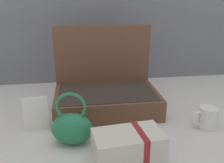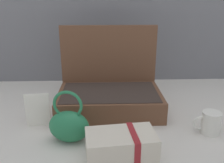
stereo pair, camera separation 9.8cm
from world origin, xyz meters
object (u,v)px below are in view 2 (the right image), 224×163
Objects in this scene: teal_pouch_handbag at (69,125)px; info_card_left at (38,110)px; cream_toiletry_bag at (122,147)px; open_suitcase at (109,92)px; coffee_mug at (210,123)px.

teal_pouch_handbag reaches higher than info_card_left.
open_suitcase is at bearing 94.44° from cream_toiletry_bag.
cream_toiletry_bag is at bearing -157.01° from coffee_mug.
coffee_mug is 0.77× the size of info_card_left.
teal_pouch_handbag is 0.55m from coffee_mug.
open_suitcase is 3.31× the size of info_card_left.
open_suitcase is at bearing 22.46° from info_card_left.
cream_toiletry_bag is 0.39m from coffee_mug.
cream_toiletry_bag is 0.41m from info_card_left.
teal_pouch_handbag is at bearing 148.37° from cream_toiletry_bag.
info_card_left reaches higher than cream_toiletry_bag.
open_suitcase is 0.40m from cream_toiletry_bag.
open_suitcase is 0.46m from coffee_mug.
teal_pouch_handbag is at bearing -45.15° from info_card_left.
coffee_mug is at bearing -31.54° from open_suitcase.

